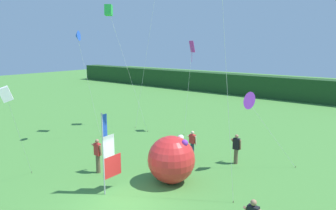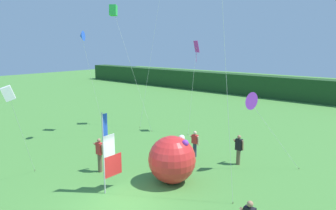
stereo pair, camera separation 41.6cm
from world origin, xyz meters
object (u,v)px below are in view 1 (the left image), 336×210
Objects in this scene: person_far_right at (192,143)px; kite_white_box_0 at (6,95)px; person_far_left at (236,148)px; kite_magenta_diamond_1 at (192,51)px; banner_flag at (109,154)px; kite_purple_delta_2 at (247,100)px; inflatable_balloon at (171,159)px; kite_green_box_5 at (109,11)px; person_near_banner at (98,155)px; kite_blue_delta_3 at (77,36)px.

kite_white_box_0 reaches higher than person_far_right.
person_far_left is 8.47m from kite_magenta_diamond_1.
banner_flag is 7.25m from person_far_left.
kite_magenta_diamond_1 is at bearing 125.22° from person_far_right.
kite_purple_delta_2 reaches higher than person_far_left.
inflatable_balloon is 0.33× the size of kite_magenta_diamond_1.
kite_white_box_0 is 11.16m from kite_green_box_5.
inflatable_balloon is 12.36m from kite_green_box_5.
person_near_banner is 0.37× the size of kite_white_box_0.
person_near_banner reaches higher than person_far_left.
kite_green_box_5 reaches higher than kite_magenta_diamond_1.
person_far_left is 12.86m from kite_green_box_5.
kite_purple_delta_2 is at bearing 41.68° from person_near_banner.
kite_magenta_diamond_1 is at bearing 104.47° from banner_flag.
inflatable_balloon reaches higher than person_far_right.
kite_magenta_diamond_1 is at bearing 145.96° from kite_purple_delta_2.
kite_green_box_5 is (-10.82, 0.53, 5.10)m from kite_purple_delta_2.
kite_magenta_diamond_1 is 6.50m from kite_green_box_5.
kite_blue_delta_3 reaches higher than kite_magenta_diamond_1.
kite_green_box_5 reaches higher than kite_purple_delta_2.
person_far_left is 11.63m from kite_white_box_0.
person_far_left is (5.00, 5.52, -0.07)m from person_near_banner.
kite_blue_delta_3 is (-10.87, -2.16, 3.29)m from kite_purple_delta_2.
kite_blue_delta_3 is at bearing 150.81° from person_near_banner.
kite_white_box_0 is at bearing -126.99° from kite_purple_delta_2.
kite_magenta_diamond_1 reaches higher than person_far_right.
kite_purple_delta_2 reaches higher than inflatable_balloon.
banner_flag is 4.92m from kite_white_box_0.
kite_white_box_0 is 1.15× the size of kite_purple_delta_2.
person_far_right is (-2.53, -0.55, -0.07)m from person_far_left.
kite_white_box_0 is at bearing -91.74° from kite_magenta_diamond_1.
kite_green_box_5 is at bearing 132.58° from person_near_banner.
person_near_banner is 5.55m from person_far_right.
inflatable_balloon is at bearing -9.29° from kite_blue_delta_3.
kite_purple_delta_2 is 0.57× the size of kite_blue_delta_3.
person_far_right is at bearing 63.65° from person_near_banner.
person_far_left is at bearing -34.09° from kite_magenta_diamond_1.
kite_white_box_0 is at bearing -122.70° from person_far_left.
person_near_banner is 8.10m from kite_purple_delta_2.
person_far_right is at bearing 68.53° from kite_white_box_0.
person_far_left is at bearing 47.87° from person_near_banner.
person_far_right is 0.32× the size of kite_white_box_0.
banner_flag reaches higher than person_far_right.
person_far_right is 3.72m from inflatable_balloon.
kite_purple_delta_2 is at bearing -33.61° from person_far_left.
person_far_right is at bearing 15.19° from kite_blue_delta_3.
inflatable_balloon is 4.89m from kite_purple_delta_2.
inflatable_balloon is at bearing -119.81° from kite_purple_delta_2.
inflatable_balloon is 7.73m from kite_white_box_0.
kite_green_box_5 is (-7.60, 0.61, 8.00)m from person_far_right.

